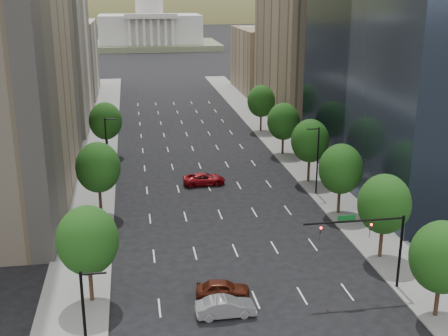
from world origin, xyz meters
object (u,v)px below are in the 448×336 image
car_silver (226,307)px  car_red_far (204,179)px  car_maroon (223,289)px  traffic_signal (375,237)px  capitol (150,29)px

car_silver → car_red_far: (2.53, 33.30, -0.01)m
car_maroon → car_silver: size_ratio=0.95×
traffic_signal → car_silver: (-13.53, -2.09, -4.36)m
car_silver → car_red_far: 33.40m
capitol → traffic_signal: bearing=-87.3°
traffic_signal → car_red_far: traffic_signal is taller
car_maroon → car_red_far: same height
capitol → car_red_far: capitol is taller
capitol → car_silver: 221.95m
car_maroon → traffic_signal: bearing=-86.7°
traffic_signal → car_red_far: size_ratio=1.58×
car_maroon → car_red_far: (2.28, 30.29, 0.00)m
traffic_signal → car_silver: bearing=-171.2°
traffic_signal → capitol: capitol is taller
traffic_signal → capitol: 219.99m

